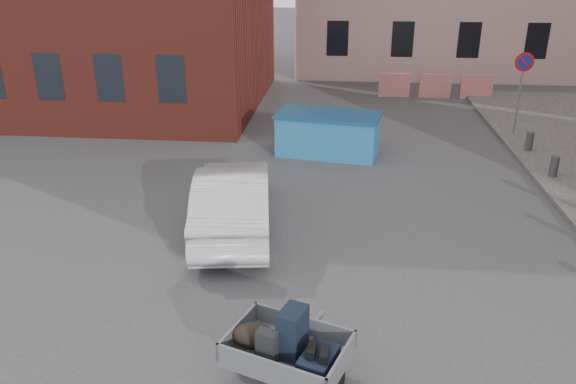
# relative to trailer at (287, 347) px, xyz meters

# --- Properties ---
(ground) EXTENTS (120.00, 120.00, 0.00)m
(ground) POSITION_rel_trailer_xyz_m (0.29, 2.81, -0.61)
(ground) COLOR #38383A
(ground) RESTS_ON ground
(no_parking_sign) EXTENTS (0.60, 0.09, 2.65)m
(no_parking_sign) POSITION_rel_trailer_xyz_m (6.29, 12.30, 1.41)
(no_parking_sign) COLOR gray
(no_parking_sign) RESTS_ON sidewalk
(barriers) EXTENTS (4.70, 0.18, 1.00)m
(barriers) POSITION_rel_trailer_xyz_m (4.49, 17.81, -0.11)
(barriers) COLOR red
(barriers) RESTS_ON ground
(trailer) EXTENTS (1.88, 1.98, 1.20)m
(trailer) POSITION_rel_trailer_xyz_m (0.00, 0.00, 0.00)
(trailer) COLOR black
(trailer) RESTS_ON ground
(dumpster) EXTENTS (3.24, 2.05, 1.27)m
(dumpster) POSITION_rel_trailer_xyz_m (0.24, 9.99, 0.03)
(dumpster) COLOR #21649D
(dumpster) RESTS_ON ground
(silver_car) EXTENTS (2.13, 4.54, 1.44)m
(silver_car) POSITION_rel_trailer_xyz_m (-1.64, 4.69, 0.11)
(silver_car) COLOR #B4B6BC
(silver_car) RESTS_ON ground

